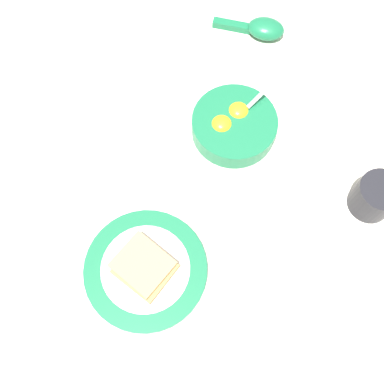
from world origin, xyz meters
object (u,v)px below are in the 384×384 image
Objects in this scene: toast_plate at (146,269)px; drinking_cup at (376,196)px; toast_sandwich at (144,267)px; soup_spoon at (261,28)px; egg_bowl at (233,123)px.

toast_plate is 0.41m from drinking_cup.
toast_sandwich reaches higher than soup_spoon.
soup_spoon is at bearing 149.23° from egg_bowl.
drinking_cup reaches higher than toast_plate.
egg_bowl reaches higher than soup_spoon.
egg_bowl reaches higher than toast_plate.
soup_spoon is at bearing 141.48° from toast_sandwich.
drinking_cup is (0.21, 0.19, 0.01)m from egg_bowl.
toast_sandwich is 0.41m from drinking_cup.
toast_sandwich is at bearing -87.63° from drinking_cup.
egg_bowl is 0.77× the size of toast_plate.
drinking_cup reaches higher than soup_spoon.
toast_plate is 2.72× the size of drinking_cup.
toast_plate is 1.73× the size of toast_sandwich.
toast_plate is at bearing 73.78° from toast_sandwich.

